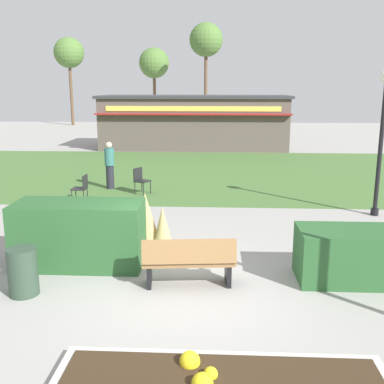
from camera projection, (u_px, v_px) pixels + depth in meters
ground_plane at (181, 288)px, 8.37m from camera, size 80.00×80.00×0.00m
lawn_patch at (202, 172)px, 19.82m from camera, size 36.00×12.00×0.01m
park_bench at (189, 261)px, 8.34m from camera, size 1.74×0.69×0.95m
hedge_left at (79, 234)px, 9.30m from camera, size 2.58×1.10×1.33m
hedge_right at (356, 255)px, 8.59m from camera, size 2.17×1.10×1.00m
ornamental_grass_behind_left at (143, 225)px, 10.25m from camera, size 0.75×0.75×1.12m
ornamental_grass_behind_right at (163, 230)px, 10.02m from camera, size 0.54×0.54×1.06m
ornamental_grass_behind_center at (146, 222)px, 10.18m from camera, size 0.76×0.76×1.32m
lamppost_mid at (383, 125)px, 12.53m from camera, size 0.36×0.36×4.06m
trash_bin at (23, 272)px, 8.01m from camera, size 0.52×0.52×0.85m
food_kiosk at (194, 122)px, 27.27m from camera, size 11.09×4.39×3.10m
cafe_chair_west at (82, 186)px, 14.42m from camera, size 0.45×0.45×0.89m
cafe_chair_east at (140, 179)px, 15.65m from camera, size 0.60×0.60×0.89m
person_strolling at (110, 165)px, 16.36m from camera, size 0.34×0.34×1.69m
parked_car_west_slot at (175, 125)px, 35.83m from camera, size 4.35×2.35×1.20m
tree_left_bg at (206, 41)px, 38.24m from camera, size 2.80×2.80×8.85m
tree_right_bg at (69, 53)px, 42.49m from camera, size 2.80×2.80×8.11m
tree_center_bg at (154, 64)px, 42.52m from camera, size 2.80×2.80×7.17m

